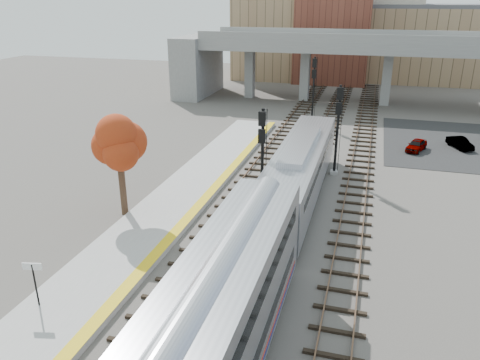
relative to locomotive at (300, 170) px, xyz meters
The scene contains 15 objects.
ground 10.22m from the locomotive, 95.76° to the right, with size 160.00×160.00×0.00m, color #47423D.
platform 13.07m from the locomotive, 129.76° to the right, with size 4.50×60.00×0.35m, color #9E9E99.
yellow_strip 11.93m from the locomotive, 122.63° to the right, with size 0.70×60.00×0.01m, color yellow.
tracks 3.39m from the locomotive, 91.48° to the left, with size 10.70×95.00×0.25m.
overpass 35.48m from the locomotive, 83.62° to the left, with size 54.00×12.00×9.50m.
buildings_far 56.93m from the locomotive, 89.74° to the left, with size 43.00×21.00×20.60m.
parking_lot 22.39m from the locomotive, 54.29° to the left, with size 14.00×18.00×0.04m, color black.
locomotive is the anchor object (origin of this frame).
signal_mast_near 3.85m from the locomotive, 125.55° to the right, with size 0.60×0.64×7.21m.
signal_mast_mid 6.38m from the locomotive, 71.23° to the left, with size 0.60×0.64×7.40m.
signal_mast_far 22.18m from the locomotive, 95.45° to the left, with size 0.60×0.64×7.58m.
station_sign 18.93m from the locomotive, 120.23° to the right, with size 0.89×0.25×2.27m.
tree 12.67m from the locomotive, 152.34° to the right, with size 3.60×3.60×6.88m.
car_a 17.05m from the locomotive, 58.19° to the left, with size 1.30×3.22×1.10m, color #99999E.
car_b 21.03m from the locomotive, 51.45° to the left, with size 1.13×3.23×1.06m, color #99999E.
Camera 1 is at (5.50, -21.32, 13.79)m, focal length 35.00 mm.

